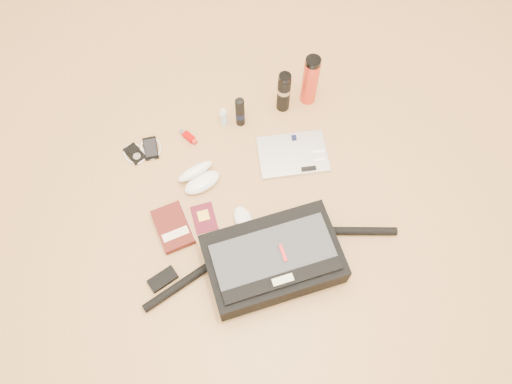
{
  "coord_description": "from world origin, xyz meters",
  "views": [
    {
      "loc": [
        -0.35,
        -0.73,
        1.94
      ],
      "look_at": [
        0.01,
        0.07,
        0.06
      ],
      "focal_mm": 35.0,
      "sensor_mm": 36.0,
      "label": 1
    }
  ],
  "objects_px": {
    "messenger_bag": "(272,260)",
    "book": "(173,227)",
    "laptop": "(293,155)",
    "thermos_black": "(284,92)",
    "thermos_red": "(310,80)"
  },
  "relations": [
    {
      "from": "thermos_red",
      "to": "thermos_black",
      "type": "bearing_deg",
      "value": 177.27
    },
    {
      "from": "messenger_bag",
      "to": "thermos_black",
      "type": "bearing_deg",
      "value": 67.94
    },
    {
      "from": "messenger_bag",
      "to": "laptop",
      "type": "height_order",
      "value": "messenger_bag"
    },
    {
      "from": "messenger_bag",
      "to": "thermos_black",
      "type": "distance_m",
      "value": 0.77
    },
    {
      "from": "laptop",
      "to": "thermos_black",
      "type": "bearing_deg",
      "value": 90.96
    },
    {
      "from": "messenger_bag",
      "to": "thermos_black",
      "type": "relative_size",
      "value": 4.65
    },
    {
      "from": "book",
      "to": "thermos_black",
      "type": "bearing_deg",
      "value": 29.01
    },
    {
      "from": "laptop",
      "to": "book",
      "type": "distance_m",
      "value": 0.61
    },
    {
      "from": "messenger_bag",
      "to": "book",
      "type": "bearing_deg",
      "value": 141.61
    },
    {
      "from": "messenger_bag",
      "to": "laptop",
      "type": "distance_m",
      "value": 0.51
    },
    {
      "from": "thermos_black",
      "to": "laptop",
      "type": "bearing_deg",
      "value": -105.45
    },
    {
      "from": "book",
      "to": "thermos_red",
      "type": "height_order",
      "value": "thermos_red"
    },
    {
      "from": "laptop",
      "to": "book",
      "type": "relative_size",
      "value": 1.76
    },
    {
      "from": "thermos_red",
      "to": "laptop",
      "type": "bearing_deg",
      "value": -128.48
    },
    {
      "from": "laptop",
      "to": "book",
      "type": "height_order",
      "value": "book"
    }
  ]
}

